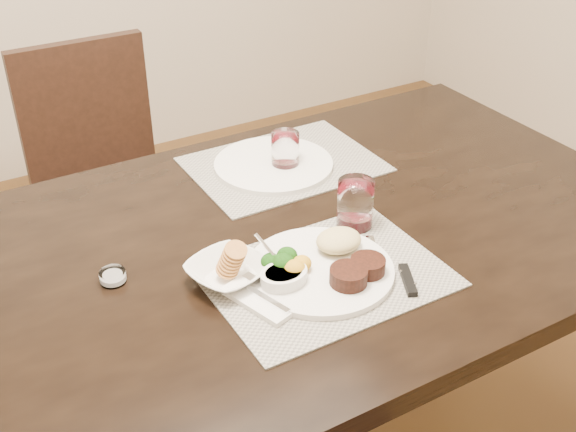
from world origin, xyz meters
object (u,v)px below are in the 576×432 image
cracker_bowl (227,271)px  far_plate (273,164)px  dinner_plate (327,265)px  chair_far (103,171)px  wine_glass_near (355,206)px  steak_knife (399,273)px

cracker_bowl → far_plate: (0.31, 0.36, -0.01)m
dinner_plate → far_plate: 0.45m
chair_far → wine_glass_near: size_ratio=8.25×
steak_knife → cracker_bowl: 0.34m
cracker_bowl → far_plate: bearing=49.8°
steak_knife → chair_far: bearing=128.5°
far_plate → cracker_bowl: bearing=-130.2°
chair_far → cracker_bowl: bearing=-92.3°
wine_glass_near → cracker_bowl: bearing=-173.4°
dinner_plate → wine_glass_near: size_ratio=2.72×
steak_knife → cracker_bowl: (-0.30, 0.16, 0.02)m
chair_far → steak_knife: chair_far is taller
dinner_plate → steak_knife: (0.12, -0.08, -0.01)m
steak_knife → wine_glass_near: (0.03, 0.20, 0.04)m
chair_far → far_plate: bearing=-68.1°
wine_glass_near → far_plate: wine_glass_near is taller
dinner_plate → steak_knife: bearing=-16.2°
wine_glass_near → far_plate: 0.33m
dinner_plate → cracker_bowl: (-0.18, 0.08, 0.00)m
dinner_plate → cracker_bowl: 0.20m
steak_knife → wine_glass_near: wine_glass_near is taller
chair_far → cracker_bowl: (-0.04, -1.02, 0.27)m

